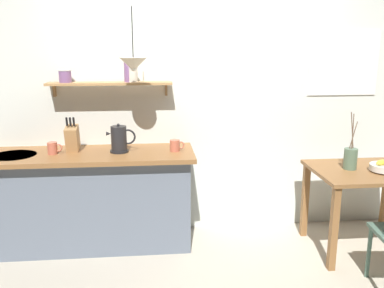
# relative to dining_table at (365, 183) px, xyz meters

# --- Properties ---
(ground_plane) EXTENTS (14.00, 14.00, 0.00)m
(ground_plane) POSITION_rel_dining_table_xyz_m (-1.39, 0.00, -0.62)
(ground_plane) COLOR #BCB29E
(back_wall) EXTENTS (6.80, 0.11, 2.70)m
(back_wall) POSITION_rel_dining_table_xyz_m (-1.19, 0.65, 0.73)
(back_wall) COLOR silver
(back_wall) RESTS_ON ground_plane
(kitchen_counter) EXTENTS (1.83, 0.63, 0.88)m
(kitchen_counter) POSITION_rel_dining_table_xyz_m (-2.39, 0.32, -0.17)
(kitchen_counter) COLOR slate
(kitchen_counter) RESTS_ON ground_plane
(wall_shelf) EXTENTS (1.10, 0.20, 0.32)m
(wall_shelf) POSITION_rel_dining_table_xyz_m (-2.22, 0.49, 0.87)
(wall_shelf) COLOR tan
(dining_table) EXTENTS (0.90, 0.74, 0.75)m
(dining_table) POSITION_rel_dining_table_xyz_m (0.00, 0.00, 0.00)
(dining_table) COLOR brown
(dining_table) RESTS_ON ground_plane
(fruit_bowl) EXTENTS (0.24, 0.24, 0.12)m
(fruit_bowl) POSITION_rel_dining_table_xyz_m (0.12, -0.08, 0.17)
(fruit_bowl) COLOR silver
(fruit_bowl) RESTS_ON dining_table
(twig_vase) EXTENTS (0.11, 0.11, 0.50)m
(twig_vase) POSITION_rel_dining_table_xyz_m (-0.14, 0.03, 0.22)
(twig_vase) COLOR #567056
(twig_vase) RESTS_ON dining_table
(electric_kettle) EXTENTS (0.25, 0.16, 0.26)m
(electric_kettle) POSITION_rel_dining_table_xyz_m (-2.12, 0.30, 0.37)
(electric_kettle) COLOR black
(electric_kettle) RESTS_ON kitchen_counter
(knife_block) EXTENTS (0.10, 0.19, 0.31)m
(knife_block) POSITION_rel_dining_table_xyz_m (-2.54, 0.37, 0.38)
(knife_block) COLOR tan
(knife_block) RESTS_ON kitchen_counter
(coffee_mug_by_sink) EXTENTS (0.13, 0.08, 0.10)m
(coffee_mug_by_sink) POSITION_rel_dining_table_xyz_m (-2.69, 0.29, 0.31)
(coffee_mug_by_sink) COLOR #C6664C
(coffee_mug_by_sink) RESTS_ON kitchen_counter
(coffee_mug_spare) EXTENTS (0.13, 0.09, 0.10)m
(coffee_mug_spare) POSITION_rel_dining_table_xyz_m (-1.64, 0.29, 0.31)
(coffee_mug_spare) COLOR #C6664C
(coffee_mug_spare) RESTS_ON kitchen_counter
(pendant_lamp) EXTENTS (0.23, 0.23, 0.51)m
(pendant_lamp) POSITION_rel_dining_table_xyz_m (-1.98, 0.18, 1.02)
(pendant_lamp) COLOR black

